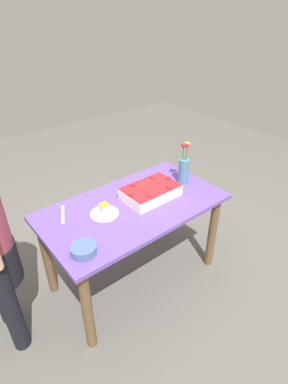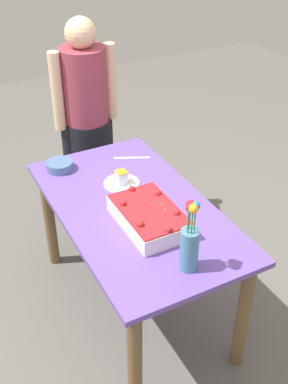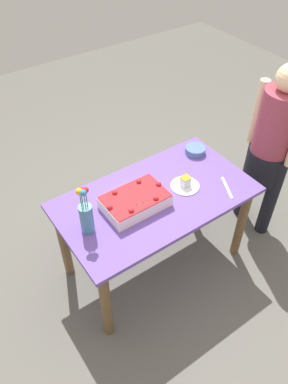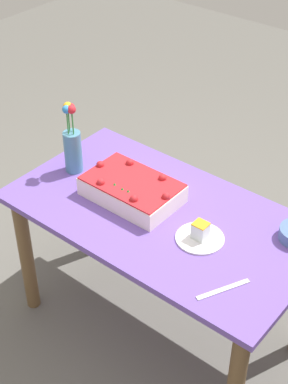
{
  "view_description": "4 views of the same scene",
  "coord_description": "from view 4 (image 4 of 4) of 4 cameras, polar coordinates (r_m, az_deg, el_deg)",
  "views": [
    {
      "loc": [
        -1.11,
        -1.48,
        2.0
      ],
      "look_at": [
        0.12,
        0.02,
        0.8
      ],
      "focal_mm": 28.0,
      "sensor_mm": 36.0,
      "label": 1
    },
    {
      "loc": [
        1.85,
        -0.91,
        2.23
      ],
      "look_at": [
        0.09,
        0.01,
        0.89
      ],
      "focal_mm": 45.0,
      "sensor_mm": 36.0,
      "label": 2
    },
    {
      "loc": [
        1.13,
        1.48,
        2.54
      ],
      "look_at": [
        0.13,
        0.05,
        0.89
      ],
      "focal_mm": 35.0,
      "sensor_mm": 36.0,
      "label": 3
    },
    {
      "loc": [
        -1.21,
        1.61,
        2.37
      ],
      "look_at": [
        0.09,
        0.01,
        0.82
      ],
      "focal_mm": 55.0,
      "sensor_mm": 36.0,
      "label": 4
    }
  ],
  "objects": [
    {
      "name": "cake_knife",
      "position": [
        2.26,
        7.69,
        -9.34
      ],
      "size": [
        0.12,
        0.21,
        0.0
      ],
      "primitive_type": "cube",
      "rotation": [
        0.0,
        0.0,
        1.12
      ],
      "color": "silver",
      "rests_on": "dining_table"
    },
    {
      "name": "flower_vase",
      "position": [
        2.79,
        -6.95,
        4.45
      ],
      "size": [
        0.08,
        0.08,
        0.36
      ],
      "color": "teal",
      "rests_on": "dining_table"
    },
    {
      "name": "ground_plane",
      "position": [
        3.11,
        1.48,
        -12.77
      ],
      "size": [
        8.0,
        8.0,
        0.0
      ],
      "primitive_type": "plane",
      "color": "#605E58"
    },
    {
      "name": "serving_plate_with_slice",
      "position": [
        2.45,
        5.46,
        -4.16
      ],
      "size": [
        0.2,
        0.2,
        0.08
      ],
      "color": "white",
      "rests_on": "dining_table"
    },
    {
      "name": "dining_table",
      "position": [
        2.67,
        1.69,
        -4.19
      ],
      "size": [
        1.37,
        0.76,
        0.75
      ],
      "color": "#6B4CAA",
      "rests_on": "ground_plane"
    },
    {
      "name": "sheet_cake",
      "position": [
        2.64,
        -1.19,
        0.26
      ],
      "size": [
        0.43,
        0.27,
        0.12
      ],
      "color": "white",
      "rests_on": "dining_table"
    }
  ]
}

